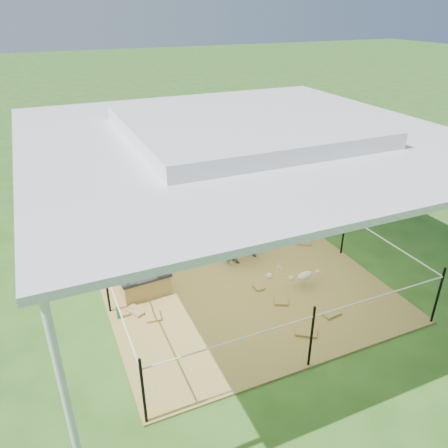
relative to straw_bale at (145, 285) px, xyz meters
name	(u,v)px	position (x,y,z in m)	size (l,w,h in m)	color
ground	(238,280)	(1.61, -0.22, -0.20)	(90.00, 90.00, 0.00)	#2D5919
hay_patch	(238,280)	(1.61, -0.22, -0.19)	(4.60, 4.60, 0.03)	brown
canopy_tent	(240,132)	(1.61, -0.22, 2.49)	(6.30, 6.30, 2.90)	silver
rope_fence	(238,249)	(1.61, -0.22, 0.44)	(4.54, 4.54, 1.00)	black
straw_bale	(145,285)	(0.00, 0.00, 0.00)	(0.78, 0.39, 0.35)	olive
dark_cloth	(144,276)	(0.00, 0.00, 0.19)	(0.83, 0.43, 0.04)	black
woman	(148,251)	(0.10, 0.00, 0.64)	(0.34, 0.22, 0.93)	#B12311
green_bottle	(118,312)	(-0.55, -0.45, -0.06)	(0.06, 0.06, 0.22)	#176B32
pony	(248,242)	(2.07, 0.29, 0.22)	(0.42, 0.93, 0.78)	#4F4F54
pink_hat	(249,221)	(2.07, 0.29, 0.67)	(0.24, 0.24, 0.11)	pink
foal	(305,274)	(2.57, -0.89, 0.07)	(0.89, 0.50, 0.50)	beige
trash_barrel	(270,143)	(5.52, 5.69, 0.27)	(0.62, 0.62, 0.96)	blue
picnic_table_near	(175,133)	(3.23, 8.27, 0.18)	(1.83, 1.32, 0.76)	#51331B
picnic_table_far	(264,122)	(6.79, 8.42, 0.20)	(1.94, 1.40, 0.81)	#52301C
distant_person	(220,134)	(4.30, 6.84, 0.39)	(0.58, 0.45, 1.19)	#315EB8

